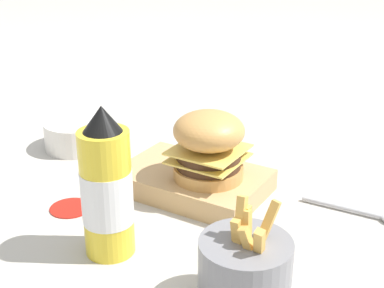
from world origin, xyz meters
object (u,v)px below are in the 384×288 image
Objects in this scene: serving_board at (192,181)px; spoon at (377,216)px; side_bowl at (77,134)px; fries_basket at (245,272)px; ketchup_bottle at (107,189)px; burger at (209,145)px.

serving_board reaches higher than spoon.
side_bowl is (0.30, -0.04, 0.01)m from serving_board.
fries_basket reaches higher than serving_board.
fries_basket is (-0.20, 0.21, 0.03)m from serving_board.
ketchup_bottle is (0.01, 0.21, 0.08)m from serving_board.
side_bowl is at bearing -179.86° from spoon.
fries_basket is 0.84× the size of spoon.
serving_board is at bearing -91.39° from ketchup_bottle.
serving_board is 0.22m from ketchup_bottle.
side_bowl is at bearing -8.33° from burger.
ketchup_bottle is at bearing 138.86° from side_bowl.
ketchup_bottle is at bearing -1.46° from fries_basket.
spoon is at bearing -164.20° from burger.
fries_basket is at bearing 152.51° from side_bowl.
fries_basket is at bearing 178.54° from ketchup_bottle.
spoon is (-0.59, -0.02, -0.02)m from side_bowl.
serving_board is at bearing 171.53° from side_bowl.
ketchup_bottle reaches higher than serving_board.
serving_board is at bearing -7.05° from burger.
ketchup_bottle is (0.04, 0.21, 0.00)m from burger.
burger is 0.69× the size of spoon.
serving_board is 0.30m from fries_basket.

